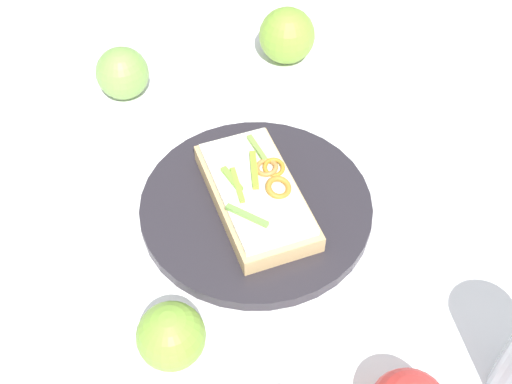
{
  "coord_description": "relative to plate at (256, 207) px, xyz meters",
  "views": [
    {
      "loc": [
        -0.05,
        -0.51,
        0.64
      ],
      "look_at": [
        0.0,
        0.0,
        0.04
      ],
      "focal_mm": 46.37,
      "sensor_mm": 36.0,
      "label": 1
    }
  ],
  "objects": [
    {
      "name": "apple_5",
      "position": [
        -0.16,
        0.24,
        0.03
      ],
      "size": [
        0.09,
        0.09,
        0.07
      ],
      "primitive_type": "sphere",
      "rotation": [
        0.0,
        0.0,
        2.83
      ],
      "color": "#7AA84A",
      "rests_on": "ground_plane"
    },
    {
      "name": "sandwich",
      "position": [
        0.0,
        0.0,
        0.02
      ],
      "size": [
        0.14,
        0.21,
        0.05
      ],
      "rotation": [
        0.0,
        0.0,
        1.82
      ],
      "color": "tan",
      "rests_on": "plate"
    },
    {
      "name": "apple_4",
      "position": [
        0.08,
        0.29,
        0.03
      ],
      "size": [
        0.1,
        0.1,
        0.08
      ],
      "primitive_type": "sphere",
      "rotation": [
        0.0,
        0.0,
        1.8
      ],
      "color": "#7CA937",
      "rests_on": "ground_plane"
    },
    {
      "name": "apple_2",
      "position": [
        -0.11,
        -0.18,
        0.03
      ],
      "size": [
        0.09,
        0.09,
        0.07
      ],
      "primitive_type": "sphere",
      "rotation": [
        0.0,
        0.0,
        5.99
      ],
      "color": "#79A838",
      "rests_on": "ground_plane"
    },
    {
      "name": "ground_plane",
      "position": [
        0.0,
        0.0,
        -0.01
      ],
      "size": [
        2.0,
        2.0,
        0.0
      ],
      "primitive_type": "plane",
      "color": "white",
      "rests_on": "ground"
    },
    {
      "name": "plate",
      "position": [
        0.0,
        0.0,
        0.0
      ],
      "size": [
        0.28,
        0.28,
        0.02
      ],
      "primitive_type": "cylinder",
      "color": "#28242B",
      "rests_on": "ground_plane"
    }
  ]
}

